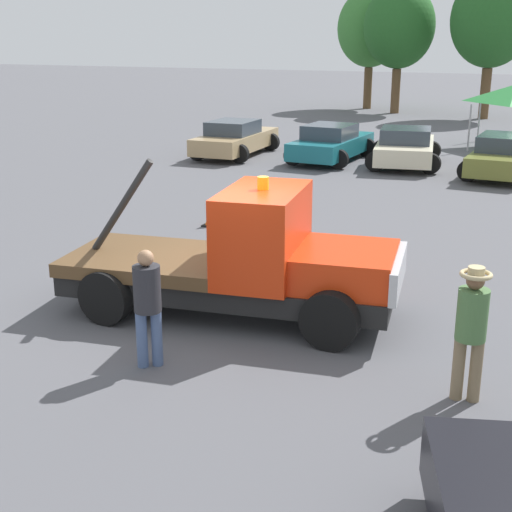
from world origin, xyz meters
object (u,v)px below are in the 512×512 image
Objects in this scene: person_at_hood at (148,300)px; tree_left at (370,28)px; traffic_cone at (212,216)px; tow_truck at (247,262)px; parked_car_cream at (405,147)px; parked_car_tan at (235,138)px; tree_right at (399,27)px; parked_car_olive at (504,155)px; person_near_truck at (471,323)px; tree_center at (492,20)px; parked_car_teal at (331,143)px.

tree_left is (-6.95, 36.54, 3.81)m from person_at_hood.
person_at_hood is at bearing -69.26° from traffic_cone.
tree_left is (-7.41, 34.29, 3.87)m from tow_truck.
parked_car_cream reaches higher than traffic_cone.
tree_right is at bearing -8.26° from parked_car_tan.
parked_car_tan is at bearing 83.76° from parked_car_cream.
parked_car_olive is (9.74, -0.02, 0.00)m from parked_car_tan.
person_near_truck is at bearing -30.11° from tow_truck.
tree_center is at bearing -0.34° from person_near_truck.
parked_car_cream is 17.01m from tree_center.
parked_car_tan and parked_car_teal have the same top height.
person_at_hood is 17.36m from parked_car_teal.
person_near_truck is 19.35m from parked_car_tan.
traffic_cone is (3.99, -9.69, -0.39)m from parked_car_tan.
tree_center reaches higher than tree_left.
traffic_cone is at bearing -85.73° from tree_right.
tow_truck reaches higher than person_near_truck.
tree_center is (0.69, 16.39, 4.51)m from parked_car_cream.
tow_truck is 10.30× the size of traffic_cone.
tow_truck is at bearing -164.07° from parked_car_teal.
tow_truck is 0.78× the size of tree_right.
tree_right is at bearing 94.27° from traffic_cone.
parked_car_teal and parked_car_cream have the same top height.
traffic_cone is (2.05, -27.44, -4.59)m from tree_right.
tree_right reaches higher than tow_truck.
parked_car_olive is 0.69× the size of tree_right.
parked_car_cream is at bearing -92.40° from tree_center.
parked_car_cream is 18.38m from tree_right.
tow_truck reaches higher than parked_car_teal.
tree_center is at bearing -24.86° from parked_car_tan.
parked_car_tan is (-10.83, 16.03, -0.39)m from person_near_truck.
person_near_truck reaches higher than parked_car_tan.
parked_car_cream is (-0.30, 17.22, -0.32)m from person_at_hood.
parked_car_cream is at bearing -70.98° from tree_left.
tow_truck is at bearing -155.86° from parked_car_tan.
tree_left is (-3.98, 19.43, 4.13)m from parked_car_teal.
parked_car_cream is at bearing 76.64° from traffic_cone.
parked_car_teal reaches higher than traffic_cone.
parked_car_olive is at bearing 131.45° from person_at_hood.
tree_left is (-6.66, 19.32, 4.13)m from parked_car_cream.
tree_left is at bearing 98.24° from traffic_cone.
tow_truck reaches higher than parked_car_cream.
parked_car_tan is 10.49m from traffic_cone.
traffic_cone is at bearing -81.76° from tree_left.
tow_truck is at bearing -89.88° from tree_center.
tree_left is 2.97m from tree_right.
parked_car_olive is 9.01× the size of traffic_cone.
parked_car_tan and parked_car_cream have the same top height.
tow_truck is 32.95m from tree_right.
parked_car_olive is 0.64× the size of tree_center.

